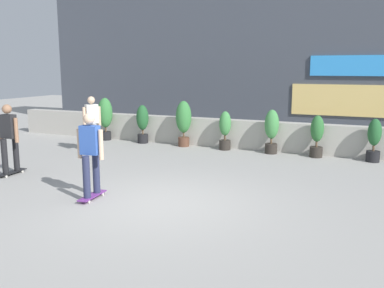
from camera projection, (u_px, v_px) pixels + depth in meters
ground_plane at (160, 203)px, 8.13m from camera, size 48.00×48.00×0.00m
planter_wall at (250, 135)px, 13.45m from camera, size 18.00×0.40×0.90m
building_backdrop at (281, 49)px, 16.55m from camera, size 20.00×2.08×6.50m
potted_plant_0 at (105, 116)px, 15.02m from camera, size 0.51×0.51×1.49m
potted_plant_1 at (143, 122)px, 14.44m from camera, size 0.41×0.41×1.29m
potted_plant_2 at (184, 120)px, 13.80m from camera, size 0.50×0.50×1.48m
potted_plant_3 at (225, 129)px, 13.28m from camera, size 0.37×0.37×1.21m
potted_plant_4 at (272, 129)px, 12.68m from camera, size 0.42×0.42×1.32m
potted_plant_5 at (317, 135)px, 12.17m from camera, size 0.37×0.37×1.21m
potted_plant_6 at (374, 139)px, 11.57m from camera, size 0.36×0.36×1.19m
skater_far_right at (92, 122)px, 12.80m from camera, size 0.78×0.60×1.70m
skater_far_left at (90, 152)px, 8.24m from camera, size 0.56×0.82×1.70m
skater_mid_plaza at (9, 136)px, 10.12m from camera, size 0.56×0.81×1.70m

